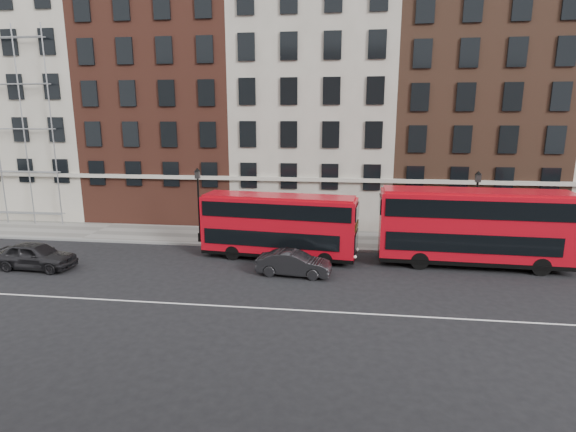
# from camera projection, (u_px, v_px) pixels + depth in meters

# --- Properties ---
(ground) EXTENTS (120.00, 120.00, 0.00)m
(ground) POSITION_uv_depth(u_px,v_px,m) (288.00, 293.00, 23.31)
(ground) COLOR black
(ground) RESTS_ON ground
(pavement) EXTENTS (80.00, 5.00, 0.15)m
(pavement) POSITION_uv_depth(u_px,v_px,m) (306.00, 239.00, 33.46)
(pavement) COLOR slate
(pavement) RESTS_ON ground
(kerb) EXTENTS (80.00, 0.30, 0.16)m
(kerb) POSITION_uv_depth(u_px,v_px,m) (303.00, 248.00, 31.04)
(kerb) COLOR gray
(kerb) RESTS_ON ground
(road_centre_line) EXTENTS (70.00, 0.12, 0.01)m
(road_centre_line) POSITION_uv_depth(u_px,v_px,m) (282.00, 309.00, 21.37)
(road_centre_line) COLOR white
(road_centre_line) RESTS_ON ground
(building_terrace) EXTENTS (64.00, 11.95, 22.00)m
(building_terrace) POSITION_uv_depth(u_px,v_px,m) (311.00, 101.00, 38.44)
(building_terrace) COLOR #BDB5A3
(building_terrace) RESTS_ON ground
(bus_b) EXTENTS (10.05, 3.39, 4.14)m
(bus_b) POSITION_uv_depth(u_px,v_px,m) (278.00, 225.00, 28.66)
(bus_b) COLOR red
(bus_b) RESTS_ON ground
(bus_c) EXTENTS (11.28, 3.11, 4.70)m
(bus_c) POSITION_uv_depth(u_px,v_px,m) (473.00, 226.00, 27.10)
(bus_c) COLOR red
(bus_c) RESTS_ON ground
(car_rear) EXTENTS (4.88, 2.14, 1.64)m
(car_rear) POSITION_uv_depth(u_px,v_px,m) (35.00, 256.00, 26.93)
(car_rear) COLOR #232225
(car_rear) RESTS_ON ground
(car_front) EXTENTS (4.40, 1.89, 1.41)m
(car_front) POSITION_uv_depth(u_px,v_px,m) (294.00, 263.00, 25.87)
(car_front) COLOR black
(car_front) RESTS_ON ground
(lamp_post_left) EXTENTS (0.44, 0.44, 5.33)m
(lamp_post_left) POSITION_uv_depth(u_px,v_px,m) (199.00, 201.00, 31.86)
(lamp_post_left) COLOR black
(lamp_post_left) RESTS_ON pavement
(lamp_post_right) EXTENTS (0.44, 0.44, 5.33)m
(lamp_post_right) POSITION_uv_depth(u_px,v_px,m) (475.00, 206.00, 30.15)
(lamp_post_right) COLOR black
(lamp_post_right) RESTS_ON pavement
(iron_railings) EXTENTS (6.60, 0.06, 1.00)m
(iron_railings) POSITION_uv_depth(u_px,v_px,m) (309.00, 224.00, 35.46)
(iron_railings) COLOR black
(iron_railings) RESTS_ON pavement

